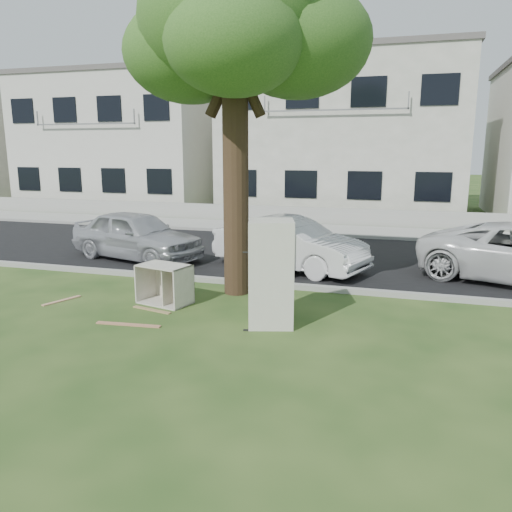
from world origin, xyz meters
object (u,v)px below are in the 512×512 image
(fridge, at_px, (271,273))
(car_center, at_px, (289,244))
(cabinet, at_px, (165,284))
(car_left, at_px, (136,235))

(fridge, xyz_separation_m, car_center, (-0.63, 4.24, -0.27))
(fridge, bearing_deg, cabinet, 149.75)
(fridge, distance_m, cabinet, 2.55)
(car_center, xyz_separation_m, car_left, (-4.47, -0.03, 0.02))
(car_center, bearing_deg, car_left, 110.37)
(fridge, height_order, car_center, fridge)
(fridge, bearing_deg, car_left, 124.55)
(cabinet, xyz_separation_m, car_center, (1.78, 3.63, 0.28))
(cabinet, relative_size, car_left, 0.25)
(cabinet, xyz_separation_m, car_left, (-2.69, 3.60, 0.29))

